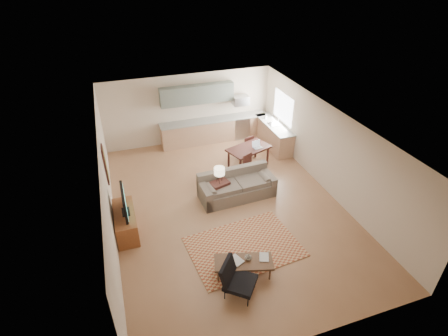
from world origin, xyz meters
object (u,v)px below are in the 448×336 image
object	(u,v)px
sofa	(237,185)
console_table	(220,191)
coffee_table	(243,267)
dining_table	(248,157)
tv_credenza	(126,222)
armchair	(240,280)

from	to	relation	value
sofa	console_table	world-z (taller)	sofa
coffee_table	dining_table	size ratio (longest dim) A/B	0.93
sofa	coffee_table	xyz separation A→B (m)	(-0.93, -2.92, -0.21)
coffee_table	tv_credenza	size ratio (longest dim) A/B	0.96
armchair	console_table	xyz separation A→B (m)	(0.64, 3.42, -0.10)
sofa	tv_credenza	world-z (taller)	sofa
sofa	armchair	bearing A→B (deg)	-112.06
tv_credenza	dining_table	bearing A→B (deg)	25.53
coffee_table	dining_table	world-z (taller)	dining_table
console_table	dining_table	xyz separation A→B (m)	(1.57, 1.55, 0.05)
dining_table	sofa	bearing A→B (deg)	-142.20
sofa	dining_table	world-z (taller)	sofa
sofa	dining_table	bearing A→B (deg)	54.47
armchair	sofa	bearing A→B (deg)	19.86
console_table	dining_table	size ratio (longest dim) A/B	0.44
armchair	console_table	distance (m)	3.48
sofa	coffee_table	distance (m)	3.07
coffee_table	armchair	xyz separation A→B (m)	(-0.27, -0.50, 0.22)
coffee_table	dining_table	xyz separation A→B (m)	(1.93, 4.47, 0.16)
coffee_table	console_table	world-z (taller)	console_table
sofa	coffee_table	size ratio (longest dim) A/B	1.76
coffee_table	console_table	distance (m)	2.95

